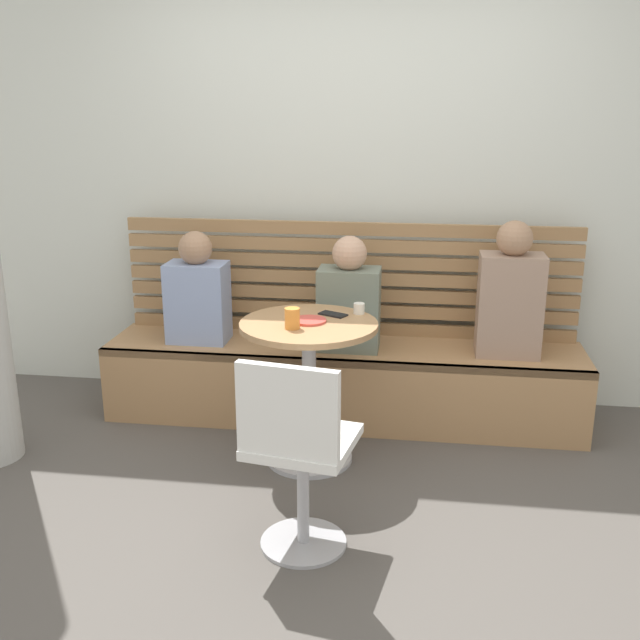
# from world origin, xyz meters

# --- Properties ---
(ground) EXTENTS (8.00, 8.00, 0.00)m
(ground) POSITION_xyz_m (0.00, 0.00, 0.00)
(ground) COLOR #514C47
(back_wall) EXTENTS (5.20, 0.10, 2.90)m
(back_wall) POSITION_xyz_m (0.00, 1.64, 1.45)
(back_wall) COLOR silver
(back_wall) RESTS_ON ground
(booth_bench) EXTENTS (2.70, 0.52, 0.44)m
(booth_bench) POSITION_xyz_m (0.00, 1.20, 0.22)
(booth_bench) COLOR #A87C51
(booth_bench) RESTS_ON ground
(booth_backrest) EXTENTS (2.65, 0.04, 0.67)m
(booth_backrest) POSITION_xyz_m (0.00, 1.44, 0.78)
(booth_backrest) COLOR #9A7249
(booth_backrest) RESTS_ON booth_bench
(cafe_table) EXTENTS (0.68, 0.68, 0.74)m
(cafe_table) POSITION_xyz_m (-0.11, 0.65, 0.52)
(cafe_table) COLOR #ADADB2
(cafe_table) RESTS_ON ground
(white_chair) EXTENTS (0.46, 0.46, 0.85)m
(white_chair) POSITION_xyz_m (-0.03, -0.17, 0.46)
(white_chair) COLOR #ADADB2
(white_chair) RESTS_ON ground
(person_adult) EXTENTS (0.34, 0.22, 0.74)m
(person_adult) POSITION_xyz_m (0.91, 1.18, 0.77)
(person_adult) COLOR #9E7F6B
(person_adult) RESTS_ON booth_bench
(person_child_left) EXTENTS (0.34, 0.22, 0.64)m
(person_child_left) POSITION_xyz_m (-0.83, 1.18, 0.72)
(person_child_left) COLOR #8C9EC6
(person_child_left) RESTS_ON booth_bench
(person_child_middle) EXTENTS (0.34, 0.22, 0.64)m
(person_child_middle) POSITION_xyz_m (0.04, 1.16, 0.72)
(person_child_middle) COLOR slate
(person_child_middle) RESTS_ON booth_bench
(cup_espresso_small) EXTENTS (0.06, 0.06, 0.05)m
(cup_espresso_small) POSITION_xyz_m (0.12, 0.83, 0.77)
(cup_espresso_small) COLOR silver
(cup_espresso_small) RESTS_ON cafe_table
(cup_tumbler_orange) EXTENTS (0.07, 0.07, 0.10)m
(cup_tumbler_orange) POSITION_xyz_m (-0.17, 0.54, 0.79)
(cup_tumbler_orange) COLOR orange
(cup_tumbler_orange) RESTS_ON cafe_table
(plate_small) EXTENTS (0.17, 0.17, 0.01)m
(plate_small) POSITION_xyz_m (-0.11, 0.66, 0.75)
(plate_small) COLOR #DB4C42
(plate_small) RESTS_ON cafe_table
(phone_on_table) EXTENTS (0.16, 0.13, 0.01)m
(phone_on_table) POSITION_xyz_m (-0.01, 0.79, 0.74)
(phone_on_table) COLOR black
(phone_on_table) RESTS_ON cafe_table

